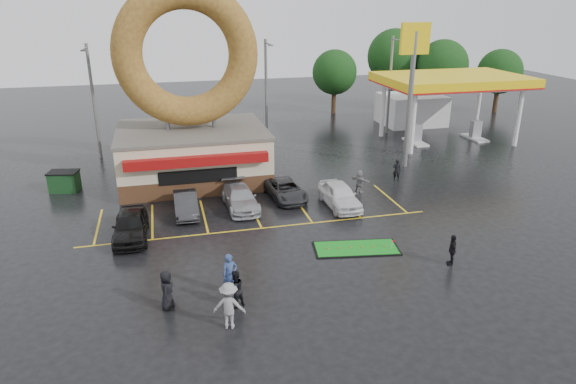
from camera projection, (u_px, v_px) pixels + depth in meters
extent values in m
plane|color=black|center=(275.00, 256.00, 25.88)|extent=(120.00, 120.00, 0.00)
cube|color=#472B19|center=(194.00, 170.00, 36.78)|extent=(10.00, 8.00, 1.20)
cube|color=beige|center=(193.00, 147.00, 36.16)|extent=(10.00, 8.00, 2.30)
cube|color=#59544C|center=(192.00, 130.00, 35.72)|extent=(10.20, 8.20, 0.20)
cube|color=maroon|center=(198.00, 161.00, 32.17)|extent=(9.00, 0.60, 0.60)
cylinder|color=slate|center=(167.00, 121.00, 35.11)|extent=(0.30, 0.30, 1.20)
cylinder|color=slate|center=(214.00, 118.00, 35.84)|extent=(0.30, 0.30, 1.20)
torus|color=brown|center=(186.00, 54.00, 33.92)|extent=(9.60, 2.00, 9.60)
cylinder|color=silver|center=(413.00, 124.00, 42.02)|extent=(0.40, 0.40, 5.00)
cylinder|color=silver|center=(519.00, 118.00, 44.29)|extent=(0.40, 0.40, 5.00)
cylinder|color=silver|center=(383.00, 110.00, 47.46)|extent=(0.40, 0.40, 5.00)
cylinder|color=silver|center=(478.00, 105.00, 49.73)|extent=(0.40, 0.40, 5.00)
cube|color=silver|center=(452.00, 83.00, 44.90)|extent=(12.00, 8.00, 0.50)
cube|color=yellow|center=(452.00, 79.00, 44.80)|extent=(12.30, 8.30, 0.70)
cube|color=#99999E|center=(416.00, 133.00, 45.76)|extent=(0.90, 0.60, 1.60)
cube|color=#99999E|center=(476.00, 129.00, 47.12)|extent=(0.90, 0.60, 1.60)
cube|color=silver|center=(411.00, 109.00, 52.58)|extent=(6.00, 5.00, 3.00)
cylinder|color=slate|center=(410.00, 102.00, 37.96)|extent=(0.36, 0.36, 10.00)
cube|color=yellow|center=(415.00, 38.00, 36.36)|extent=(2.20, 0.30, 2.20)
cylinder|color=slate|center=(94.00, 103.00, 40.16)|extent=(0.24, 0.24, 9.00)
cylinder|color=slate|center=(85.00, 49.00, 37.77)|extent=(0.12, 2.00, 0.12)
cube|color=slate|center=(83.00, 51.00, 36.88)|extent=(0.40, 0.18, 0.12)
cylinder|color=slate|center=(266.00, 93.00, 44.25)|extent=(0.24, 0.24, 9.00)
cylinder|color=slate|center=(268.00, 44.00, 41.86)|extent=(0.12, 2.00, 0.12)
cube|color=slate|center=(270.00, 45.00, 40.97)|extent=(0.40, 0.18, 0.12)
cylinder|color=slate|center=(390.00, 86.00, 47.89)|extent=(0.24, 0.24, 9.00)
cylinder|color=slate|center=(398.00, 40.00, 45.50)|extent=(0.12, 2.00, 0.12)
cube|color=slate|center=(403.00, 41.00, 44.61)|extent=(0.40, 0.18, 0.12)
cylinder|color=#332114|center=(439.00, 99.00, 58.50)|extent=(0.50, 0.50, 2.88)
sphere|color=black|center=(443.00, 65.00, 57.17)|extent=(5.60, 5.60, 5.60)
cylinder|color=#332114|center=(496.00, 101.00, 58.12)|extent=(0.50, 0.50, 2.52)
sphere|color=black|center=(500.00, 72.00, 56.95)|extent=(4.90, 4.90, 4.90)
cylinder|color=#332114|center=(392.00, 93.00, 61.16)|extent=(0.50, 0.50, 3.24)
sphere|color=black|center=(395.00, 56.00, 59.66)|extent=(6.30, 6.30, 6.30)
cylinder|color=#332114|center=(334.00, 102.00, 57.65)|extent=(0.50, 0.50, 2.52)
sphere|color=black|center=(335.00, 72.00, 56.49)|extent=(4.90, 4.90, 4.90)
imported|color=black|center=(131.00, 225.00, 27.52)|extent=(1.91, 4.47, 1.50)
imported|color=#29292C|center=(186.00, 204.00, 30.67)|extent=(1.36, 3.88, 1.28)
imported|color=#A0A0A5|center=(240.00, 198.00, 31.57)|extent=(2.04, 4.60, 1.31)
imported|color=#2D2D2F|center=(285.00, 190.00, 33.05)|extent=(2.37, 4.45, 1.19)
imported|color=silver|center=(340.00, 195.00, 31.77)|extent=(1.85, 4.41, 1.49)
imported|color=navy|center=(230.00, 274.00, 22.28)|extent=(0.75, 0.56, 1.87)
imported|color=black|center=(235.00, 289.00, 21.32)|extent=(1.02, 0.95, 1.67)
imported|color=gray|center=(229.00, 306.00, 19.92)|extent=(1.43, 1.07, 1.96)
imported|color=black|center=(167.00, 290.00, 21.18)|extent=(0.71, 0.94, 1.74)
imported|color=black|center=(452.00, 250.00, 24.80)|extent=(0.68, 0.99, 1.55)
imported|color=gray|center=(359.00, 181.00, 34.12)|extent=(1.17, 1.43, 1.53)
imported|color=black|center=(397.00, 170.00, 36.22)|extent=(0.68, 0.58, 1.59)
cube|color=#1A441F|center=(64.00, 182.00, 34.35)|extent=(2.01, 1.54, 1.30)
cube|color=black|center=(356.00, 248.00, 26.58)|extent=(4.63, 2.56, 0.05)
cube|color=#16871E|center=(356.00, 248.00, 26.57)|extent=(4.40, 2.33, 0.03)
cylinder|color=silver|center=(392.00, 245.00, 26.35)|extent=(0.02, 0.02, 0.50)
cube|color=red|center=(393.00, 241.00, 26.30)|extent=(0.14, 0.01, 0.10)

